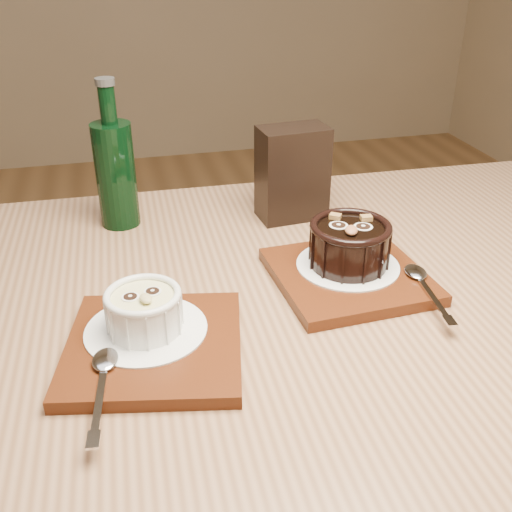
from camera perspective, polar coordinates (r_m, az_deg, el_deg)
The scene contains 11 objects.
table at distance 0.75m, azimuth 2.65°, elevation -11.01°, with size 1.22×0.83×0.75m.
tray_left at distance 0.64m, azimuth -9.68°, elevation -8.47°, with size 0.18×0.18×0.01m, color #52220D.
doily_left at distance 0.65m, azimuth -10.42°, elevation -6.88°, with size 0.13×0.13×0.00m, color white.
ramekin_white at distance 0.64m, azimuth -10.62°, elevation -4.99°, with size 0.08×0.08×0.05m.
spoon_left at distance 0.59m, azimuth -14.49°, elevation -11.63°, with size 0.03×0.13×0.01m, color silver, non-canonical shape.
tray_right at distance 0.76m, azimuth 8.80°, elevation -1.90°, with size 0.18×0.18×0.01m, color #52220D.
doily_right at distance 0.77m, azimuth 8.73°, elevation -0.85°, with size 0.13×0.13×0.00m, color white.
ramekin_dark at distance 0.75m, azimuth 8.91°, elevation 1.29°, with size 0.10×0.10×0.06m.
spoon_right at distance 0.74m, azimuth 15.89°, elevation -2.79°, with size 0.03×0.13×0.01m, color silver, non-canonical shape.
condiment_stand at distance 0.90m, azimuth 3.48°, elevation 7.85°, with size 0.10×0.06×0.14m, color black.
green_bottle at distance 0.89m, azimuth -13.24°, elevation 7.89°, with size 0.06×0.06×0.22m.
Camera 1 is at (-0.09, -0.80, 1.14)m, focal length 42.00 mm.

